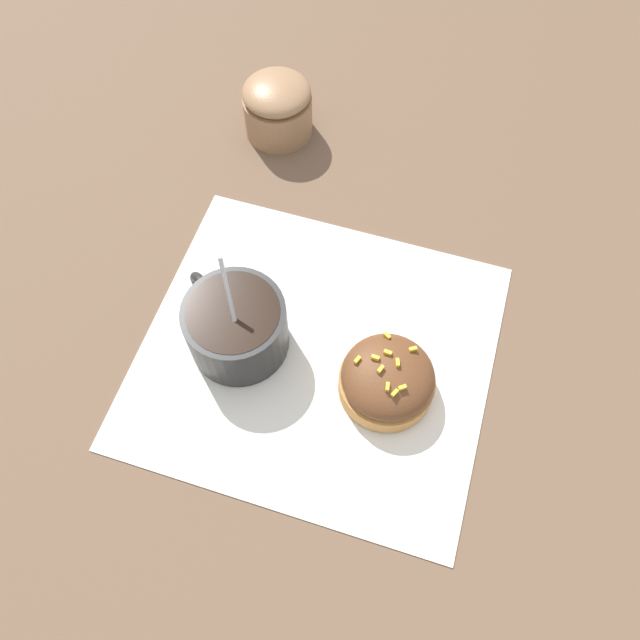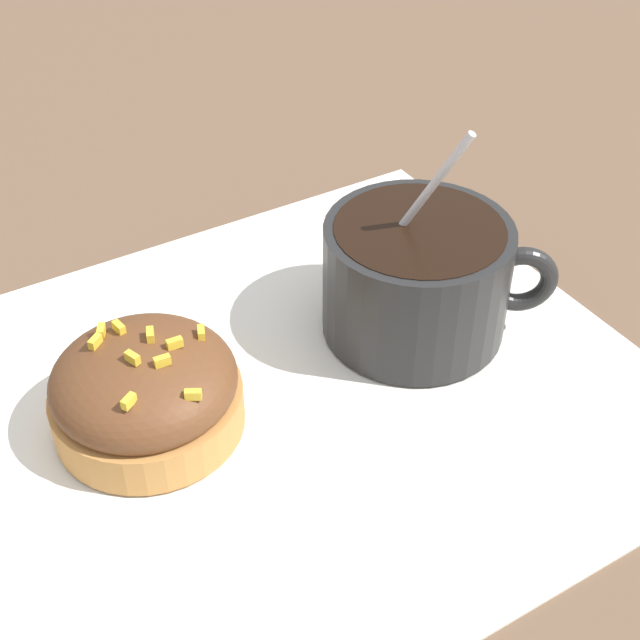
% 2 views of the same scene
% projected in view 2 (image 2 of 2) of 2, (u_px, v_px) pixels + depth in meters
% --- Properties ---
extents(ground_plane, '(3.00, 3.00, 0.00)m').
position_uv_depth(ground_plane, '(301.00, 391.00, 0.43)').
color(ground_plane, brown).
extents(paper_napkin, '(0.33, 0.31, 0.00)m').
position_uv_depth(paper_napkin, '(301.00, 389.00, 0.43)').
color(paper_napkin, white).
rests_on(paper_napkin, ground_plane).
extents(coffee_cup, '(0.11, 0.09, 0.12)m').
position_uv_depth(coffee_cup, '(418.00, 274.00, 0.44)').
color(coffee_cup, black).
rests_on(coffee_cup, paper_napkin).
extents(frosted_pastry, '(0.09, 0.09, 0.05)m').
position_uv_depth(frosted_pastry, '(145.00, 390.00, 0.40)').
color(frosted_pastry, '#C18442').
rests_on(frosted_pastry, paper_napkin).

